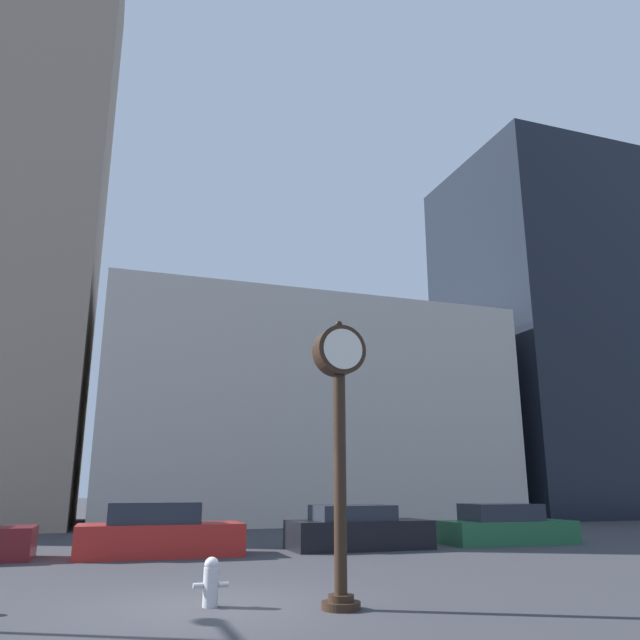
# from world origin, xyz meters

# --- Properties ---
(ground_plane) EXTENTS (200.00, 200.00, 0.00)m
(ground_plane) POSITION_xyz_m (0.00, 0.00, 0.00)
(ground_plane) COLOR #38383D
(building_storefront_row) EXTENTS (21.97, 12.00, 11.62)m
(building_storefront_row) POSITION_xyz_m (8.71, 24.00, 5.81)
(building_storefront_row) COLOR beige
(building_storefront_row) RESTS_ON ground_plane
(building_glass_modern) EXTENTS (13.88, 12.00, 24.33)m
(building_glass_modern) POSITION_xyz_m (27.95, 24.00, 12.16)
(building_glass_modern) COLOR black
(building_glass_modern) RESTS_ON ground_plane
(street_clock) EXTENTS (0.85, 0.62, 4.66)m
(street_clock) POSITION_xyz_m (1.89, -0.97, 3.00)
(street_clock) COLOR black
(street_clock) RESTS_ON ground_plane
(car_red) EXTENTS (4.48, 1.88, 1.43)m
(car_red) POSITION_xyz_m (-0.18, 7.73, 0.61)
(car_red) COLOR red
(car_red) RESTS_ON ground_plane
(car_black) EXTENTS (4.31, 1.85, 1.30)m
(car_black) POSITION_xyz_m (5.78, 7.82, 0.56)
(car_black) COLOR black
(car_black) RESTS_ON ground_plane
(car_green) EXTENTS (4.47, 1.97, 1.29)m
(car_green) POSITION_xyz_m (11.18, 7.92, 0.54)
(car_green) COLOR #236038
(car_green) RESTS_ON ground_plane
(fire_hydrant_far) EXTENTS (0.56, 0.25, 0.75)m
(fire_hydrant_far) POSITION_xyz_m (-0.01, -0.10, 0.38)
(fire_hydrant_far) COLOR #B7B7BC
(fire_hydrant_far) RESTS_ON ground_plane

